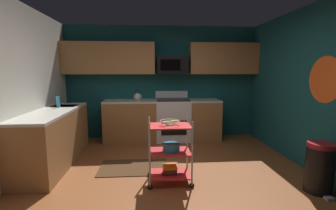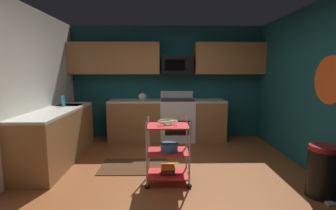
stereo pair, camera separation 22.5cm
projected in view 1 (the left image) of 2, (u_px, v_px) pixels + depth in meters
The scene contains 17 objects.
floor at pixel (171, 182), 3.51m from camera, with size 4.40×4.80×0.04m, color brown.
wall_back at pixel (162, 82), 5.72m from camera, with size 4.52×0.06×2.60m, color #14474C.
wall_left at pixel (1, 92), 3.15m from camera, with size 0.06×4.80×2.60m, color silver.
wall_right at pixel (324, 90), 3.50m from camera, with size 0.06×4.80×2.60m, color #14474C.
wall_flower_decal at pixel (325, 80), 3.44m from camera, with size 0.67×0.67×0.00m, color #E5591E.
counter_run at pixel (122, 126), 4.87m from camera, with size 3.50×2.65×0.92m.
oven_range at pixel (173, 119), 5.54m from camera, with size 0.76×0.65×1.10m.
upper_cabinets at pixel (160, 58), 5.45m from camera, with size 4.40×0.33×0.70m.
microwave at pixel (172, 65), 5.47m from camera, with size 0.70×0.39×0.40m.
rolling_cart at pixel (170, 151), 3.39m from camera, with size 0.63×0.43×0.91m.
fruit_bowl at pixel (170, 122), 3.33m from camera, with size 0.27×0.27×0.07m.
mixing_bowl_large at pixel (171, 147), 3.38m from camera, with size 0.25×0.25×0.11m.
book_stack at pixel (170, 169), 3.43m from camera, with size 0.21×0.20×0.11m.
kettle at pixel (138, 97), 5.40m from camera, with size 0.21×0.18×0.26m.
dish_soap_bottle at pixel (58, 102), 4.35m from camera, with size 0.06×0.06×0.20m, color #2D8CBF.
trash_can at pixel (320, 168), 3.14m from camera, with size 0.34×0.42×0.66m.
floor_rug at pixel (134, 167), 3.96m from camera, with size 1.10×0.70×0.01m, color #472D19.
Camera 1 is at (-0.30, -3.31, 1.58)m, focal length 25.86 mm.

